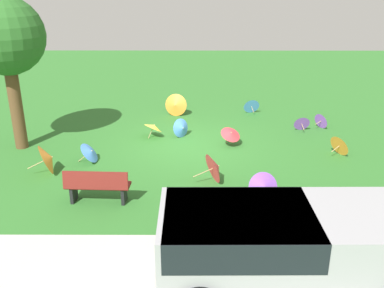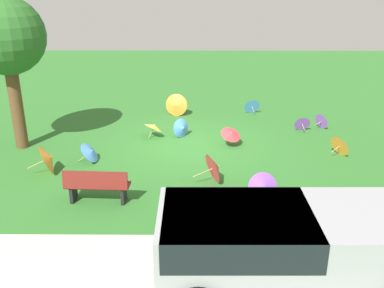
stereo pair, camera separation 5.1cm
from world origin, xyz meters
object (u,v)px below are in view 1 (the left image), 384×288
at_px(shade_tree, 6,38).
at_px(parasol_blue_1, 251,106).
at_px(parasol_purple_0, 302,123).
at_px(parasol_blue_3, 91,152).
at_px(van_dark, 281,243).
at_px(parasol_red_0, 216,167).
at_px(park_bench, 97,186).
at_px(parasol_yellow_0, 154,127).
at_px(parasol_purple_4, 264,187).
at_px(parasol_orange_1, 49,158).
at_px(parasol_purple_3, 322,120).
at_px(parasol_blue_0, 182,128).
at_px(parasol_orange_2, 341,145).
at_px(parasol_orange_0, 175,105).
at_px(parasol_red_1, 231,134).

relative_size(shade_tree, parasol_blue_1, 6.92).
distance_m(shade_tree, parasol_purple_0, 10.35).
bearing_deg(parasol_blue_3, van_dark, 129.91).
bearing_deg(parasol_red_0, parasol_blue_3, -19.19).
height_order(park_bench, parasol_purple_0, park_bench).
bearing_deg(parasol_yellow_0, parasol_blue_3, 52.18).
bearing_deg(parasol_purple_4, parasol_blue_3, -25.94).
distance_m(parasol_orange_1, parasol_blue_1, 8.77).
bearing_deg(parasol_purple_3, parasol_blue_0, 10.91).
xyz_separation_m(shade_tree, parasol_orange_2, (-10.35, 0.63, -3.21)).
distance_m(parasol_orange_0, parasol_blue_3, 5.28).
bearing_deg(parasol_orange_0, parasol_purple_3, 164.95).
bearing_deg(park_bench, shade_tree, -48.38).
xyz_separation_m(parasol_orange_0, parasol_red_1, (-1.98, 3.32, -0.02)).
bearing_deg(parasol_yellow_0, parasol_orange_1, 47.52).
bearing_deg(parasol_red_0, parasol_purple_4, 137.04).
bearing_deg(parasol_orange_0, parasol_red_0, 102.58).
bearing_deg(parasol_blue_0, parasol_purple_4, 115.29).
height_order(parasol_orange_0, parasol_blue_3, parasol_orange_0).
xyz_separation_m(parasol_blue_3, parasol_orange_2, (-7.77, -0.61, 0.00)).
bearing_deg(shade_tree, parasol_blue_1, -154.44).
xyz_separation_m(parasol_blue_1, parasol_blue_3, (5.51, 5.11, 0.02)).
xyz_separation_m(van_dark, parasol_orange_2, (-3.10, -6.19, -0.56)).
height_order(parasol_blue_3, parasol_orange_2, parasol_orange_2).
height_order(shade_tree, parasol_blue_3, shade_tree).
distance_m(park_bench, parasol_purple_4, 4.15).
bearing_deg(park_bench, parasol_blue_1, -122.06).
distance_m(parasol_blue_0, parasol_orange_2, 5.31).
relative_size(van_dark, parasol_orange_1, 4.50).
relative_size(parasol_purple_0, parasol_red_1, 0.66).
height_order(parasol_red_0, parasol_blue_1, parasol_red_0).
bearing_deg(parasol_orange_0, parasol_purple_0, 159.46).
relative_size(parasol_purple_3, parasol_red_1, 0.71).
bearing_deg(parasol_red_0, van_dark, 102.36).
distance_m(van_dark, parasol_blue_3, 7.29).
bearing_deg(parasol_purple_0, parasol_purple_3, -161.52).
bearing_deg(parasol_purple_0, parasol_blue_1, -53.84).
height_order(parasol_red_0, parasol_purple_0, parasol_red_0).
bearing_deg(parasol_red_0, parasol_purple_3, -132.79).
height_order(parasol_blue_0, parasol_orange_1, parasol_orange_1).
xyz_separation_m(parasol_blue_0, parasol_red_1, (-1.65, 0.83, 0.10)).
bearing_deg(parasol_purple_4, parasol_red_0, -42.96).
relative_size(parasol_orange_1, parasol_blue_3, 1.38).
relative_size(parasol_purple_0, parasol_purple_3, 0.94).
bearing_deg(parasol_red_0, parasol_blue_0, -73.94).
relative_size(parasol_red_0, parasol_blue_1, 1.38).
bearing_deg(parasol_yellow_0, parasol_blue_1, -142.58).
xyz_separation_m(parasol_red_0, parasol_yellow_0, (2.01, -3.51, -0.03)).
distance_m(parasol_orange_1, parasol_blue_3, 1.27).
height_order(parasol_yellow_0, parasol_blue_3, parasol_blue_3).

